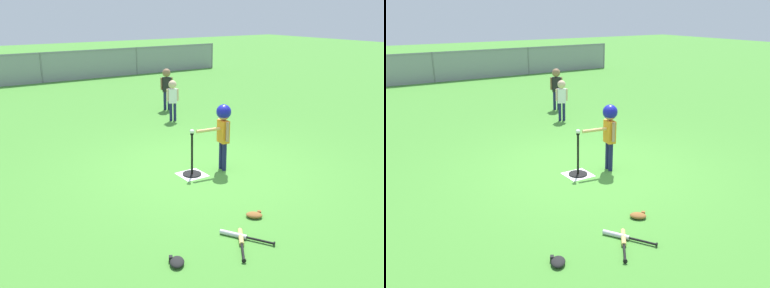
# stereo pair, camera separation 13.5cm
# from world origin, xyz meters

# --- Properties ---
(ground_plane) EXTENTS (60.00, 60.00, 0.00)m
(ground_plane) POSITION_xyz_m (0.00, 0.00, 0.00)
(ground_plane) COLOR #478C33
(home_plate) EXTENTS (0.44, 0.44, 0.01)m
(home_plate) POSITION_xyz_m (-0.32, -0.09, 0.00)
(home_plate) COLOR white
(home_plate) RESTS_ON ground_plane
(batting_tee) EXTENTS (0.32, 0.32, 0.73)m
(batting_tee) POSITION_xyz_m (-0.32, -0.09, 0.12)
(batting_tee) COLOR black
(batting_tee) RESTS_ON ground_plane
(baseball_on_tee) EXTENTS (0.07, 0.07, 0.07)m
(baseball_on_tee) POSITION_xyz_m (-0.32, -0.09, 0.77)
(baseball_on_tee) COLOR white
(baseball_on_tee) RESTS_ON batting_tee
(batter_child) EXTENTS (0.64, 0.33, 1.16)m
(batter_child) POSITION_xyz_m (0.26, -0.17, 0.83)
(batter_child) COLOR #191E4C
(batter_child) RESTS_ON ground_plane
(fielder_near_right) EXTENTS (0.28, 0.20, 1.02)m
(fielder_near_right) POSITION_xyz_m (1.26, 3.18, 0.66)
(fielder_near_right) COLOR #191E4C
(fielder_near_right) RESTS_ON ground_plane
(fielder_deep_right) EXTENTS (0.31, 0.23, 1.15)m
(fielder_deep_right) POSITION_xyz_m (1.74, 4.30, 0.74)
(fielder_deep_right) COLOR #191E4C
(fielder_deep_right) RESTS_ON ground_plane
(spare_bat_silver) EXTENTS (0.41, 0.62, 0.06)m
(spare_bat_silver) POSITION_xyz_m (-0.96, -2.11, 0.03)
(spare_bat_silver) COLOR silver
(spare_bat_silver) RESTS_ON ground_plane
(spare_bat_wood) EXTENTS (0.44, 0.58, 0.06)m
(spare_bat_wood) POSITION_xyz_m (-1.00, -2.20, 0.03)
(spare_bat_wood) COLOR #DBB266
(spare_bat_wood) RESTS_ON ground_plane
(glove_by_plate) EXTENTS (0.27, 0.27, 0.07)m
(glove_by_plate) POSITION_xyz_m (-0.44, -1.81, 0.04)
(glove_by_plate) COLOR brown
(glove_by_plate) RESTS_ON ground_plane
(glove_near_bats) EXTENTS (0.25, 0.27, 0.07)m
(glove_near_bats) POSITION_xyz_m (-1.89, -2.17, 0.04)
(glove_near_bats) COLOR black
(glove_near_bats) RESTS_ON ground_plane
(outfield_fence) EXTENTS (16.06, 0.06, 1.15)m
(outfield_fence) POSITION_xyz_m (0.00, 10.76, 0.62)
(outfield_fence) COLOR slate
(outfield_fence) RESTS_ON ground_plane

